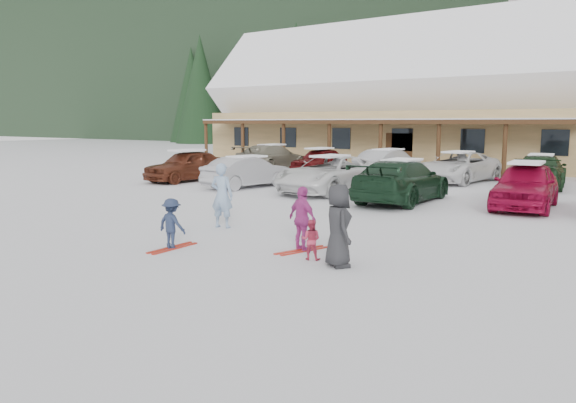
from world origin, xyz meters
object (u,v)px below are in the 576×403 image
Objects in this scene: toddler_red at (311,240)px; parked_car_7 at (272,158)px; parked_car_3 at (402,181)px; parked_car_11 at (540,171)px; child_magenta at (303,219)px; parked_car_9 at (388,163)px; child_navy at (172,224)px; parked_car_4 at (525,185)px; parked_car_0 at (187,166)px; parked_car_8 at (319,160)px; parked_car_1 at (247,172)px; parked_car_2 at (330,174)px; adult_skier at (222,195)px; bystander_dark at (338,226)px; parked_car_10 at (458,167)px; day_lodge at (404,107)px.

toddler_red is 22.15m from parked_car_7.
toddler_red is at bearing 100.45° from parked_car_3.
parked_car_11 reaches higher than toddler_red.
child_magenta is 0.33× the size of parked_car_9.
parked_car_7 reaches higher than child_navy.
parked_car_4 reaches higher than toddler_red.
parked_car_4 is 1.02× the size of parked_car_9.
parked_car_7 reaches higher than parked_car_0.
parked_car_9 is at bearing -11.01° from parked_car_11.
parked_car_0 is at bearing -107.44° from parked_car_8.
parked_car_1 is 0.77× the size of parked_car_2.
adult_skier reaches higher than parked_car_3.
parked_car_8 is at bearing -11.50° from parked_car_11.
parked_car_2 is at bearing 175.41° from parked_car_4.
parked_car_10 is (-3.56, 17.17, -0.10)m from bystander_dark.
child_navy is (0.84, -2.61, -0.31)m from adult_skier.
child_magenta is at bearing -31.30° from parked_car_0.
adult_skier reaches higher than child_magenta.
parked_car_9 is (-8.50, 7.12, -0.04)m from parked_car_4.
parked_car_4 reaches higher than parked_car_9.
parked_car_4 is 0.86× the size of parked_car_10.
parked_car_7 is 11.32m from parked_car_10.
parked_car_0 is at bearing -5.67° from parked_car_3.
child_navy is (-3.16, -0.99, 0.15)m from toddler_red.
parked_car_10 is (2.89, 7.02, -0.02)m from parked_car_2.
parked_car_2 is at bearing 37.95° from parked_car_11.
parked_car_11 is (1.52, 16.42, -0.00)m from child_magenta.
parked_car_8 is 0.82× the size of parked_car_11.
parked_car_10 is at bearing 178.47° from parked_car_7.
adult_skier is at bearing 134.44° from parked_car_1.
parked_car_11 is at bearing -50.43° from bystander_dark.
parked_car_9 is 0.89× the size of parked_car_11.
day_lodge is 16.33× the size of adult_skier.
parked_car_9 is (-2.61, 15.68, -0.15)m from adult_skier.
parked_car_9 reaches higher than parked_car_8.
day_lodge is 22.09m from parked_car_4.
child_navy is 0.22× the size of parked_car_3.
adult_skier reaches higher than parked_car_7.
parked_car_2 is at bearing -74.53° from day_lodge.
child_navy is 12.21m from parked_car_1.
parked_car_11 is at bearing -112.01° from toddler_red.
bystander_dark reaches higher than parked_car_8.
parked_car_3 is 14.40m from parked_car_7.
parked_car_10 is at bearing -87.58° from parked_car_3.
toddler_red is 13.44m from parked_car_1.
parked_car_2 is 10.99m from parked_car_7.
child_magenta is 0.33× the size of parked_car_0.
parked_car_4 is at bearing 5.22° from parked_car_0.
parked_car_11 is (4.08, 17.98, 0.15)m from child_navy.
parked_car_9 is at bearing -2.46° from parked_car_8.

